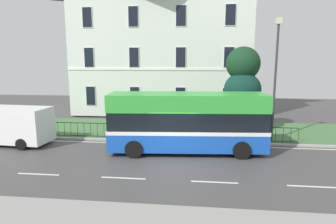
# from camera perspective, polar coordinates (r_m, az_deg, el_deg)

# --- Properties ---
(ground_plane) EXTENTS (60.00, 56.00, 0.18)m
(ground_plane) POSITION_cam_1_polar(r_m,az_deg,el_deg) (15.72, 1.26, -9.01)
(ground_plane) COLOR #454243
(georgian_townhouse) EXTENTS (16.75, 8.91, 13.15)m
(georgian_townhouse) POSITION_cam_1_polar(r_m,az_deg,el_deg) (29.84, -0.91, 13.10)
(georgian_townhouse) COLOR silver
(georgian_townhouse) RESTS_ON ground_plane
(iron_verge_railing) EXTENTS (19.74, 0.04, 0.97)m
(iron_verge_railing) POSITION_cam_1_polar(r_m,az_deg,el_deg) (18.87, -5.32, -3.79)
(iron_verge_railing) COLOR black
(iron_verge_railing) RESTS_ON ground_plane
(evergreen_tree) EXTENTS (3.11, 3.11, 6.02)m
(evergreen_tree) POSITION_cam_1_polar(r_m,az_deg,el_deg) (21.05, 14.47, 3.91)
(evergreen_tree) COLOR #423328
(evergreen_tree) RESTS_ON ground_plane
(single_decker_bus) EXTENTS (8.88, 3.09, 3.36)m
(single_decker_bus) POSITION_cam_1_polar(r_m,az_deg,el_deg) (16.21, 3.83, -1.94)
(single_decker_bus) COLOR blue
(single_decker_bus) RESTS_ON ground_plane
(white_panel_van) EXTENTS (5.91, 2.45, 2.33)m
(white_panel_van) POSITION_cam_1_polar(r_m,az_deg,el_deg) (20.40, -29.12, -2.32)
(white_panel_van) COLOR white
(white_panel_van) RESTS_ON ground_plane
(street_lamp_post) EXTENTS (0.36, 0.24, 7.57)m
(street_lamp_post) POSITION_cam_1_polar(r_m,az_deg,el_deg) (19.08, 20.57, 7.27)
(street_lamp_post) COLOR #333338
(street_lamp_post) RESTS_ON ground_plane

